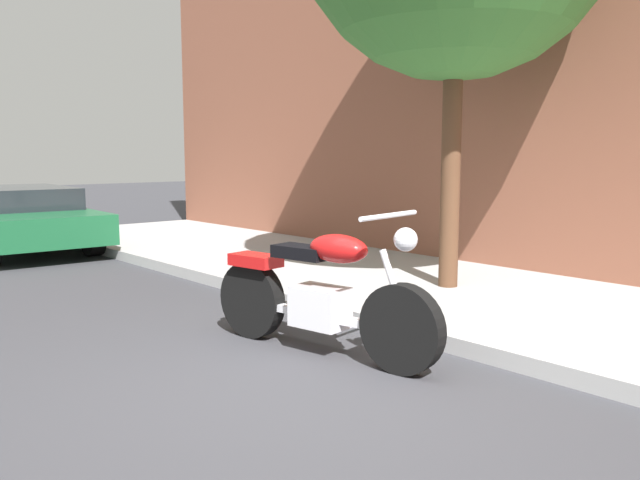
% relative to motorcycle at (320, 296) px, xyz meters
% --- Properties ---
extents(ground_plane, '(60.00, 60.00, 0.00)m').
position_rel_motorcycle_xyz_m(ground_plane, '(0.53, -0.59, -0.47)').
color(ground_plane, '#38383D').
extents(sidewalk, '(18.72, 3.10, 0.14)m').
position_rel_motorcycle_xyz_m(sidewalk, '(0.53, 2.31, -0.40)').
color(sidewalk, '#A7A7A7').
rests_on(sidewalk, ground).
extents(motorcycle, '(2.16, 0.73, 1.16)m').
position_rel_motorcycle_xyz_m(motorcycle, '(0.00, 0.00, 0.00)').
color(motorcycle, black).
rests_on(motorcycle, ground).
extents(parked_car_green, '(4.29, 1.98, 1.03)m').
position_rel_motorcycle_xyz_m(parked_car_green, '(-7.50, -0.00, 0.09)').
color(parked_car_green, black).
rests_on(parked_car_green, ground).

